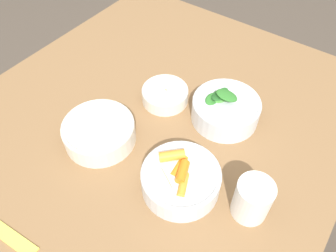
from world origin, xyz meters
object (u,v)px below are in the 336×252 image
at_px(bowl_cookies, 165,94).
at_px(cup, 252,199).
at_px(bowl_carrots, 181,179).
at_px(bowl_beans_hotdog, 99,132).
at_px(bowl_greens, 225,109).

bearing_deg(bowl_cookies, cup, 153.86).
xyz_separation_m(bowl_carrots, cup, (-0.16, -0.04, 0.02)).
xyz_separation_m(bowl_carrots, bowl_beans_hotdog, (0.25, 0.00, -0.01)).
bearing_deg(bowl_beans_hotdog, cup, -173.97).
relative_size(bowl_carrots, bowl_beans_hotdog, 0.98).
distance_m(bowl_greens, bowl_cookies, 0.18).
relative_size(bowl_cookies, cup, 1.32).
bearing_deg(cup, bowl_cookies, -26.14).
relative_size(bowl_beans_hotdog, cup, 1.83).
xyz_separation_m(bowl_greens, cup, (-0.18, 0.21, 0.01)).
distance_m(bowl_carrots, bowl_greens, 0.25).
bearing_deg(bowl_greens, cup, 130.46).
relative_size(bowl_greens, cup, 1.81).
xyz_separation_m(bowl_carrots, bowl_cookies, (0.20, -0.21, -0.01)).
relative_size(bowl_greens, bowl_beans_hotdog, 0.99).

